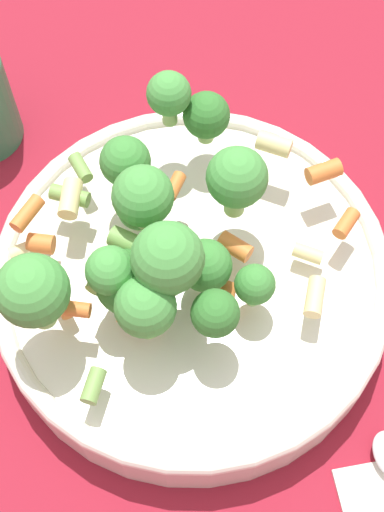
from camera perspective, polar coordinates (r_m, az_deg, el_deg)
name	(u,v)px	position (r m, az deg, el deg)	size (l,w,h in m)	color
ground_plane	(192,295)	(0.56, 0.00, -3.11)	(3.00, 3.00, 0.00)	maroon
bowl	(192,280)	(0.53, 0.00, -1.90)	(0.29, 0.29, 0.05)	silver
pasta_salad	(153,236)	(0.47, -3.15, 1.64)	(0.22, 0.25, 0.09)	#8CB766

